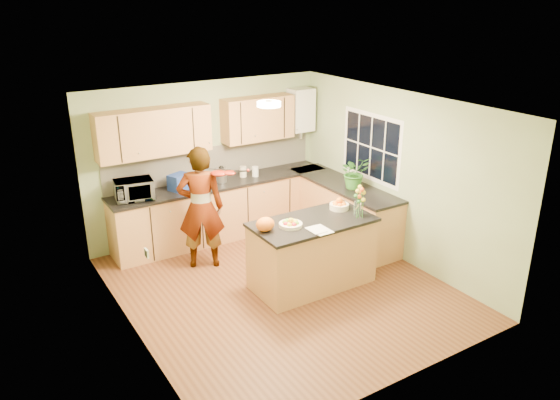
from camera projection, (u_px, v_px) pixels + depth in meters
floor at (281, 288)px, 7.41m from camera, size 4.50×4.50×0.00m
ceiling at (282, 105)px, 6.52m from camera, size 4.00×4.50×0.02m
wall_back at (207, 160)px, 8.75m from camera, size 4.00×0.02×2.50m
wall_front at (407, 274)px, 5.18m from camera, size 4.00×0.02×2.50m
wall_left at (127, 237)px, 5.98m from camera, size 0.02×4.50×2.50m
wall_right at (397, 176)px, 7.96m from camera, size 0.02×4.50×2.50m
back_counter at (223, 209)px, 8.84m from camera, size 3.64×0.62×0.94m
right_counter at (343, 211)px, 8.76m from camera, size 0.62×2.24×0.94m
splashback at (213, 162)px, 8.81m from camera, size 3.60×0.02×0.52m
upper_cabinets at (199, 126)px, 8.32m from camera, size 3.20×0.34×0.70m
boiler at (301, 110)px, 9.24m from camera, size 0.40×0.30×0.86m
window_right at (371, 147)px, 8.32m from camera, size 0.01×1.30×1.05m
light_switch at (147, 253)px, 5.49m from camera, size 0.02×0.09×0.09m
ceiling_lamp at (269, 104)px, 6.77m from camera, size 0.30×0.30×0.07m
peninsula_island at (312, 253)px, 7.35m from camera, size 1.65×0.84×0.94m
fruit_dish at (291, 223)px, 7.00m from camera, size 0.30×0.30×0.11m
orange_bowl at (339, 205)px, 7.55m from camera, size 0.27×0.27×0.16m
flower_vase at (358, 195)px, 7.23m from camera, size 0.24×0.24×0.45m
orange_bag at (265, 224)px, 6.85m from camera, size 0.29×0.26×0.18m
papers at (320, 230)px, 6.90m from camera, size 0.22×0.31×0.01m
violinist at (201, 208)px, 7.73m from camera, size 0.78×0.67×1.80m
violin at (219, 173)px, 7.46m from camera, size 0.58×0.51×0.15m
microwave at (134, 190)px, 7.89m from camera, size 0.58×0.44×0.30m
blue_box at (179, 182)px, 8.29m from camera, size 0.37×0.32×0.24m
kettle at (221, 174)px, 8.63m from camera, size 0.17×0.17×0.31m
jar_cream at (243, 172)px, 8.89m from camera, size 0.14×0.14×0.17m
jar_white at (255, 171)px, 8.91m from camera, size 0.12×0.12×0.16m
potted_plant at (355, 172)px, 8.31m from camera, size 0.52×0.47×0.51m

